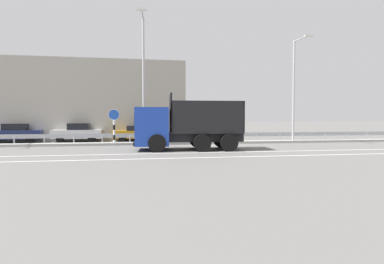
{
  "coord_description": "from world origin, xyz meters",
  "views": [
    {
      "loc": [
        -5.38,
        -20.75,
        1.93
      ],
      "look_at": [
        -1.93,
        -0.21,
        1.01
      ],
      "focal_mm": 28.0,
      "sensor_mm": 36.0,
      "label": 1
    }
  ],
  "objects": [
    {
      "name": "ground_plane",
      "position": [
        0.0,
        0.0,
        0.0
      ],
      "size": [
        320.0,
        320.0,
        0.0
      ],
      "primitive_type": "plane",
      "color": "#605E5B"
    },
    {
      "name": "lane_strip_0",
      "position": [
        -2.44,
        -4.13,
        0.0
      ],
      "size": [
        67.88,
        0.16,
        0.01
      ],
      "primitive_type": "cube",
      "color": "silver",
      "rests_on": "ground_plane"
    },
    {
      "name": "lane_strip_1",
      "position": [
        -2.44,
        -6.24,
        0.0
      ],
      "size": [
        67.88,
        0.16,
        0.01
      ],
      "primitive_type": "cube",
      "color": "silver",
      "rests_on": "ground_plane"
    },
    {
      "name": "median_island",
      "position": [
        0.0,
        1.91,
        0.09
      ],
      "size": [
        37.34,
        1.1,
        0.18
      ],
      "primitive_type": "cube",
      "color": "gray",
      "rests_on": "ground_plane"
    },
    {
      "name": "median_guardrail",
      "position": [
        0.0,
        3.22,
        0.57
      ],
      "size": [
        67.88,
        0.09,
        0.78
      ],
      "color": "#9EA0A5",
      "rests_on": "ground_plane"
    },
    {
      "name": "dump_truck",
      "position": [
        -3.35,
        -2.27,
        1.32
      ],
      "size": [
        6.78,
        3.11,
        3.45
      ],
      "rotation": [
        0.0,
        0.0,
        1.51
      ],
      "color": "#19389E",
      "rests_on": "ground_plane"
    },
    {
      "name": "median_road_sign",
      "position": [
        -7.4,
        1.91,
        1.42
      ],
      "size": [
        0.81,
        0.16,
        2.64
      ],
      "color": "white",
      "rests_on": "ground_plane"
    },
    {
      "name": "street_lamp_1",
      "position": [
        -5.23,
        1.72,
        5.22
      ],
      "size": [
        0.71,
        2.55,
        9.38
      ],
      "color": "#ADADB2",
      "rests_on": "ground_plane"
    },
    {
      "name": "street_lamp_2",
      "position": [
        6.76,
        1.66,
        4.61
      ],
      "size": [
        0.71,
        2.2,
        8.27
      ],
      "color": "#ADADB2",
      "rests_on": "ground_plane"
    },
    {
      "name": "parked_car_2",
      "position": [
        -15.54,
        5.59,
        0.77
      ],
      "size": [
        4.32,
        2.22,
        1.55
      ],
      "rotation": [
        0.0,
        0.0,
        1.66
      ],
      "color": "navy",
      "rests_on": "ground_plane"
    },
    {
      "name": "parked_car_3",
      "position": [
        -10.67,
        5.58,
        0.77
      ],
      "size": [
        3.99,
        1.95,
        1.56
      ],
      "rotation": [
        0.0,
        0.0,
        1.6
      ],
      "color": "silver",
      "rests_on": "ground_plane"
    },
    {
      "name": "parked_car_4",
      "position": [
        -5.48,
        5.01,
        0.7
      ],
      "size": [
        4.75,
        2.01,
        1.36
      ],
      "rotation": [
        0.0,
        0.0,
        -1.64
      ],
      "color": "#B27A14",
      "rests_on": "ground_plane"
    },
    {
      "name": "background_building_0",
      "position": [
        -12.62,
        13.52,
        3.56
      ],
      "size": [
        22.27,
        15.36,
        7.11
      ],
      "primitive_type": "cube",
      "color": "gray",
      "rests_on": "ground_plane"
    }
  ]
}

